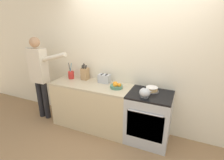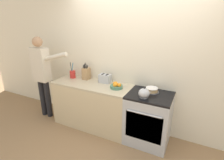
{
  "view_description": "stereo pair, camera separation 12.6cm",
  "coord_description": "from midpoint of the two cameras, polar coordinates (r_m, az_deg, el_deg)",
  "views": [
    {
      "loc": [
        0.84,
        -2.3,
        2.05
      ],
      "look_at": [
        -0.29,
        0.27,
        1.03
      ],
      "focal_mm": 28.0,
      "sensor_mm": 36.0,
      "label": 1
    },
    {
      "loc": [
        0.95,
        -2.25,
        2.05
      ],
      "look_at": [
        -0.29,
        0.27,
        1.03
      ],
      "focal_mm": 28.0,
      "sensor_mm": 36.0,
      "label": 2
    }
  ],
  "objects": [
    {
      "name": "fruit_bowl",
      "position": [
        3.02,
        0.19,
        -1.84
      ],
      "size": [
        0.22,
        0.22,
        0.12
      ],
      "color": "#4C7F66",
      "rests_on": "counter_cabinet"
    },
    {
      "name": "layer_cake",
      "position": [
        2.96,
        11.66,
        -3.0
      ],
      "size": [
        0.24,
        0.24,
        0.07
      ],
      "color": "#4C4C51",
      "rests_on": "stove_range"
    },
    {
      "name": "ground_plane",
      "position": [
        3.19,
        1.85,
        -20.05
      ],
      "size": [
        16.0,
        16.0,
        0.0
      ],
      "primitive_type": "plane",
      "color": "#93704C"
    },
    {
      "name": "toaster",
      "position": [
        3.27,
        -3.63,
        0.46
      ],
      "size": [
        0.23,
        0.13,
        0.16
      ],
      "color": "#B7BABF",
      "rests_on": "counter_cabinet"
    },
    {
      "name": "counter_cabinet",
      "position": [
        3.44,
        -7.59,
        -8.14
      ],
      "size": [
        1.5,
        0.59,
        0.88
      ],
      "color": "beige",
      "rests_on": "ground_plane"
    },
    {
      "name": "tea_kettle",
      "position": [
        2.72,
        9.4,
        -4.1
      ],
      "size": [
        0.21,
        0.17,
        0.17
      ],
      "color": "#B7BABF",
      "rests_on": "stove_range"
    },
    {
      "name": "person_baker",
      "position": [
        3.78,
        -23.53,
        2.43
      ],
      "size": [
        0.95,
        0.2,
        1.7
      ],
      "rotation": [
        0.0,
        0.0,
        -0.05
      ],
      "color": "black",
      "rests_on": "ground_plane"
    },
    {
      "name": "wall_back",
      "position": [
        3.11,
        6.36,
        5.9
      ],
      "size": [
        8.0,
        0.04,
        2.6
      ],
      "color": "silver",
      "rests_on": "ground_plane"
    },
    {
      "name": "knife_block",
      "position": [
        3.47,
        -9.84,
        2.04
      ],
      "size": [
        0.13,
        0.13,
        0.32
      ],
      "color": "tan",
      "rests_on": "counter_cabinet"
    },
    {
      "name": "stove_range",
      "position": [
        3.07,
        10.69,
        -12.01
      ],
      "size": [
        0.7,
        0.62,
        0.88
      ],
      "color": "#B7BABF",
      "rests_on": "ground_plane"
    },
    {
      "name": "utensil_crock",
      "position": [
        3.59,
        -14.2,
        1.7
      ],
      "size": [
        0.11,
        0.11,
        0.33
      ],
      "color": "red",
      "rests_on": "counter_cabinet"
    }
  ]
}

